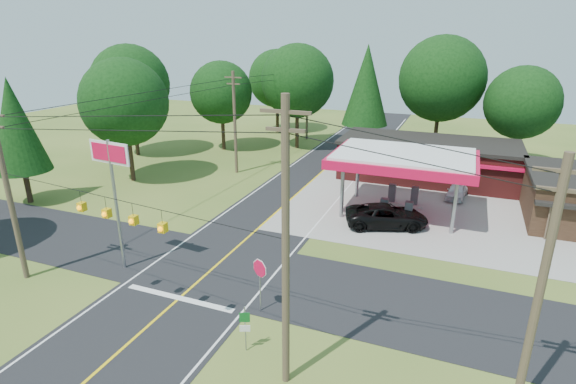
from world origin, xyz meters
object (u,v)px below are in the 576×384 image
at_px(gas_canopy, 403,161).
at_px(big_stop_sign, 112,173).
at_px(suv_car, 386,216).
at_px(sedan_car, 457,191).
at_px(octagonal_stop_sign, 260,272).

distance_m(gas_canopy, big_stop_sign, 20.60).
bearing_deg(big_stop_sign, suv_car, 41.66).
bearing_deg(gas_canopy, sedan_car, 52.75).
height_order(gas_canopy, sedan_car, gas_canopy).
relative_size(suv_car, sedan_car, 1.61).
distance_m(big_stop_sign, octagonal_stop_sign, 10.26).
relative_size(big_stop_sign, octagonal_stop_sign, 2.68).
bearing_deg(suv_car, gas_canopy, -29.32).
xyz_separation_m(gas_canopy, suv_car, (-0.50, -3.00, -3.45)).
height_order(gas_canopy, big_stop_sign, big_stop_sign).
height_order(gas_canopy, octagonal_stop_sign, gas_canopy).
bearing_deg(big_stop_sign, gas_canopy, 47.00).
relative_size(suv_car, octagonal_stop_sign, 2.00).
distance_m(gas_canopy, suv_car, 4.60).
bearing_deg(gas_canopy, suv_car, -99.46).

